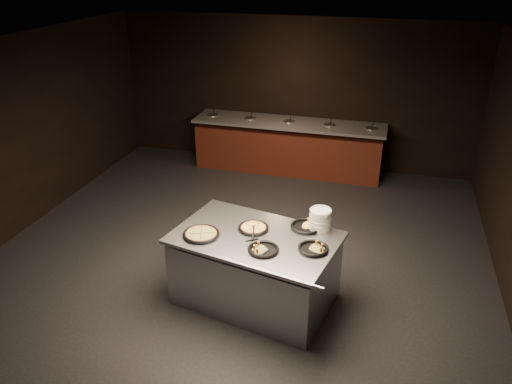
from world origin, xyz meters
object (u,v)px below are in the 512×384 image
serving_counter (255,270)px  pan_veggie_whole (201,234)px  plate_stack (320,219)px  pan_cheese_whole (253,228)px

serving_counter → pan_veggie_whole: pan_veggie_whole is taller
serving_counter → plate_stack: bearing=39.8°
serving_counter → plate_stack: 1.01m
plate_stack → pan_veggie_whole: plate_stack is taller
pan_cheese_whole → pan_veggie_whole: bearing=-151.3°
pan_veggie_whole → pan_cheese_whole: same height
plate_stack → pan_veggie_whole: size_ratio=0.60×
pan_veggie_whole → serving_counter: bearing=13.7°
pan_veggie_whole → pan_cheese_whole: 0.64m
plate_stack → pan_veggie_whole: 1.44m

